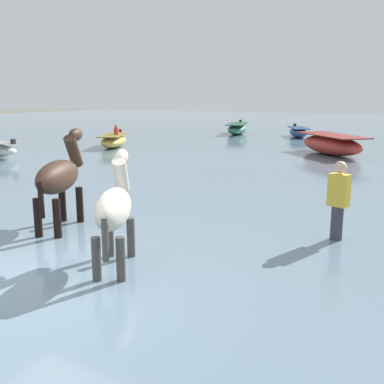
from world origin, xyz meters
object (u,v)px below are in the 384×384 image
object	(u,v)px
boat_near_starboard	(331,145)
boat_mid_outer	(114,141)
horse_lead_pinto	(115,210)
person_wading_close	(338,207)
boat_far_inshore	(298,132)
horse_trailing_dark_bay	(60,179)
boat_mid_channel	(237,129)

from	to	relation	value
boat_near_starboard	boat_mid_outer	distance (m)	9.60
horse_lead_pinto	person_wading_close	xyz separation A→B (m)	(2.43, 2.79, -0.25)
boat_far_inshore	person_wading_close	distance (m)	19.25
horse_lead_pinto	boat_mid_outer	world-z (taller)	horse_lead_pinto
horse_lead_pinto	boat_near_starboard	world-z (taller)	horse_lead_pinto
horse_lead_pinto	boat_near_starboard	bearing A→B (deg)	91.38
boat_mid_outer	horse_trailing_dark_bay	bearing A→B (deg)	-54.70
horse_lead_pinto	boat_mid_outer	size ratio (longest dim) A/B	0.63
boat_far_inshore	person_wading_close	world-z (taller)	person_wading_close
boat_far_inshore	boat_mid_outer	xyz separation A→B (m)	(-5.83, -9.29, 0.03)
horse_trailing_dark_bay	boat_far_inshore	distance (m)	20.07
horse_trailing_dark_bay	person_wading_close	bearing A→B (deg)	21.58
horse_lead_pinto	horse_trailing_dark_bay	distance (m)	2.30
horse_trailing_dark_bay	boat_far_inshore	world-z (taller)	horse_trailing_dark_bay
person_wading_close	boat_mid_channel	bearing A→B (deg)	118.92
boat_near_starboard	boat_mid_channel	bearing A→B (deg)	136.37
horse_trailing_dark_bay	boat_mid_outer	world-z (taller)	horse_trailing_dark_bay
horse_lead_pinto	boat_near_starboard	xyz separation A→B (m)	(-0.34, 14.07, -0.41)
boat_far_inshore	boat_near_starboard	xyz separation A→B (m)	(3.48, -6.92, 0.13)
boat_mid_channel	person_wading_close	world-z (taller)	person_wading_close
horse_lead_pinto	boat_near_starboard	distance (m)	14.08
horse_lead_pinto	boat_far_inshore	size ratio (longest dim) A/B	0.69
horse_lead_pinto	horse_trailing_dark_bay	world-z (taller)	horse_trailing_dark_bay
boat_near_starboard	boat_mid_channel	size ratio (longest dim) A/B	1.00
boat_far_inshore	person_wading_close	bearing A→B (deg)	-71.07
boat_near_starboard	boat_far_inshore	bearing A→B (deg)	116.66
boat_near_starboard	person_wading_close	distance (m)	11.62
boat_near_starboard	boat_mid_channel	distance (m)	10.12
boat_mid_channel	person_wading_close	xyz separation A→B (m)	(10.10, -18.27, 0.24)
boat_mid_channel	boat_far_inshore	bearing A→B (deg)	-0.93
person_wading_close	boat_far_inshore	bearing A→B (deg)	108.93
boat_mid_outer	person_wading_close	xyz separation A→B (m)	(12.07, -8.92, 0.27)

